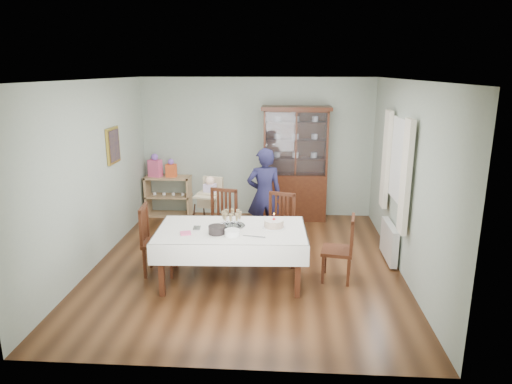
# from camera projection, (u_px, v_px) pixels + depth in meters

# --- Properties ---
(floor) EXTENTS (5.00, 5.00, 0.00)m
(floor) POSITION_uv_depth(u_px,v_px,m) (246.00, 264.00, 6.87)
(floor) COLOR #593319
(floor) RESTS_ON ground
(room_shell) EXTENTS (5.00, 5.00, 5.00)m
(room_shell) POSITION_uv_depth(u_px,v_px,m) (249.00, 146.00, 6.94)
(room_shell) COLOR #9EAA99
(room_shell) RESTS_ON floor
(dining_table) EXTENTS (2.05, 1.24, 0.76)m
(dining_table) POSITION_uv_depth(u_px,v_px,m) (232.00, 255.00, 6.22)
(dining_table) COLOR #442111
(dining_table) RESTS_ON floor
(china_cabinet) EXTENTS (1.30, 0.48, 2.18)m
(china_cabinet) POSITION_uv_depth(u_px,v_px,m) (295.00, 162.00, 8.71)
(china_cabinet) COLOR #442111
(china_cabinet) RESTS_ON floor
(sideboard) EXTENTS (0.90, 0.38, 0.80)m
(sideboard) POSITION_uv_depth(u_px,v_px,m) (169.00, 196.00, 9.07)
(sideboard) COLOR tan
(sideboard) RESTS_ON floor
(picture_frame) EXTENTS (0.04, 0.48, 0.58)m
(picture_frame) POSITION_uv_depth(u_px,v_px,m) (113.00, 145.00, 7.35)
(picture_frame) COLOR gold
(picture_frame) RESTS_ON room_shell
(window) EXTENTS (0.04, 1.02, 1.22)m
(window) POSITION_uv_depth(u_px,v_px,m) (400.00, 161.00, 6.62)
(window) COLOR white
(window) RESTS_ON room_shell
(curtain_left) EXTENTS (0.07, 0.30, 1.55)m
(curtain_left) POSITION_uv_depth(u_px,v_px,m) (406.00, 177.00, 6.05)
(curtain_left) COLOR silver
(curtain_left) RESTS_ON room_shell
(curtain_right) EXTENTS (0.07, 0.30, 1.55)m
(curtain_right) POSITION_uv_depth(u_px,v_px,m) (386.00, 160.00, 7.24)
(curtain_right) COLOR silver
(curtain_right) RESTS_ON room_shell
(radiator) EXTENTS (0.10, 0.80, 0.55)m
(radiator) POSITION_uv_depth(u_px,v_px,m) (389.00, 242.00, 6.94)
(radiator) COLOR white
(radiator) RESTS_ON floor
(chair_far_left) EXTENTS (0.56, 0.56, 1.03)m
(chair_far_left) POSITION_uv_depth(u_px,v_px,m) (220.00, 236.00, 7.15)
(chair_far_left) COLOR #442111
(chair_far_left) RESTS_ON floor
(chair_far_right) EXTENTS (0.55, 0.55, 0.99)m
(chair_far_right) POSITION_uv_depth(u_px,v_px,m) (278.00, 239.00, 7.08)
(chair_far_right) COLOR #442111
(chair_far_right) RESTS_ON floor
(chair_end_left) EXTENTS (0.48, 0.48, 1.00)m
(chair_end_left) POSITION_uv_depth(u_px,v_px,m) (159.00, 253.00, 6.51)
(chair_end_left) COLOR #442111
(chair_end_left) RESTS_ON floor
(chair_end_right) EXTENTS (0.48, 0.48, 0.93)m
(chair_end_right) POSITION_uv_depth(u_px,v_px,m) (338.00, 261.00, 6.30)
(chair_end_right) COLOR #442111
(chair_end_right) RESTS_ON floor
(woman) EXTENTS (0.65, 0.49, 1.61)m
(woman) POSITION_uv_depth(u_px,v_px,m) (264.00, 195.00, 7.61)
(woman) COLOR black
(woman) RESTS_ON floor
(high_chair) EXTENTS (0.59, 0.59, 1.09)m
(high_chair) POSITION_uv_depth(u_px,v_px,m) (211.00, 214.00, 7.86)
(high_chair) COLOR black
(high_chair) RESTS_ON floor
(champagne_tray) EXTENTS (0.37, 0.37, 0.22)m
(champagne_tray) POSITION_uv_depth(u_px,v_px,m) (232.00, 222.00, 6.20)
(champagne_tray) COLOR silver
(champagne_tray) RESTS_ON dining_table
(birthday_cake) EXTENTS (0.31, 0.31, 0.21)m
(birthday_cake) POSITION_uv_depth(u_px,v_px,m) (274.00, 224.00, 6.16)
(birthday_cake) COLOR white
(birthday_cake) RESTS_ON dining_table
(plate_stack_dark) EXTENTS (0.24, 0.24, 0.11)m
(plate_stack_dark) POSITION_uv_depth(u_px,v_px,m) (217.00, 230.00, 5.95)
(plate_stack_dark) COLOR black
(plate_stack_dark) RESTS_ON dining_table
(plate_stack_white) EXTENTS (0.20, 0.20, 0.08)m
(plate_stack_white) POSITION_uv_depth(u_px,v_px,m) (232.00, 233.00, 5.86)
(plate_stack_white) COLOR white
(plate_stack_white) RESTS_ON dining_table
(napkin_stack) EXTENTS (0.17, 0.17, 0.02)m
(napkin_stack) POSITION_uv_depth(u_px,v_px,m) (186.00, 233.00, 5.95)
(napkin_stack) COLOR #DB507C
(napkin_stack) RESTS_ON dining_table
(cutlery) EXTENTS (0.14, 0.19, 0.01)m
(cutlery) POSITION_uv_depth(u_px,v_px,m) (194.00, 228.00, 6.16)
(cutlery) COLOR silver
(cutlery) RESTS_ON dining_table
(cake_knife) EXTENTS (0.30, 0.08, 0.01)m
(cake_knife) POSITION_uv_depth(u_px,v_px,m) (254.00, 236.00, 5.84)
(cake_knife) COLOR silver
(cake_knife) RESTS_ON dining_table
(gift_bag_pink) EXTENTS (0.28, 0.22, 0.46)m
(gift_bag_pink) POSITION_uv_depth(u_px,v_px,m) (155.00, 166.00, 8.91)
(gift_bag_pink) COLOR #DB507C
(gift_bag_pink) RESTS_ON sideboard
(gift_bag_orange) EXTENTS (0.20, 0.15, 0.36)m
(gift_bag_orange) POSITION_uv_depth(u_px,v_px,m) (171.00, 169.00, 8.90)
(gift_bag_orange) COLOR #E25423
(gift_bag_orange) RESTS_ON sideboard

